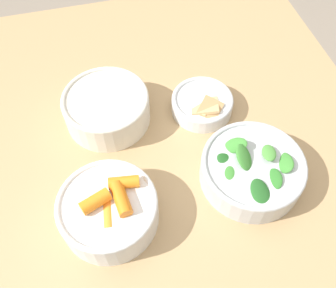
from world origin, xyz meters
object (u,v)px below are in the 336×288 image
Objects in this scene: bowl_beans_hotdog at (107,109)px; bowl_greens at (253,170)px; bowl_carrots at (108,210)px; bowl_cookies at (202,104)px.

bowl_greens is at bearing -131.71° from bowl_beans_hotdog.
bowl_greens is at bearing -86.79° from bowl_carrots.
bowl_greens reaches higher than bowl_beans_hotdog.
bowl_cookies is at bearing 11.92° from bowl_greens.
bowl_carrots is at bearing 171.56° from bowl_beans_hotdog.
bowl_cookies is (0.20, -0.23, -0.02)m from bowl_carrots.
bowl_greens is 0.19m from bowl_cookies.
bowl_beans_hotdog reaches higher than bowl_cookies.
bowl_carrots is 0.23m from bowl_beans_hotdog.
bowl_greens is 0.32m from bowl_beans_hotdog.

